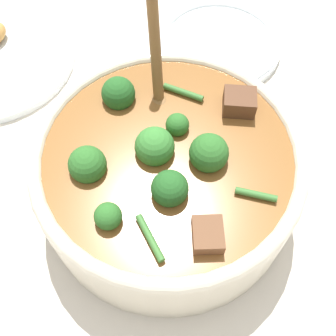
# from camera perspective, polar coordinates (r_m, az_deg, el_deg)

# --- Properties ---
(ground_plane) EXTENTS (4.00, 4.00, 0.00)m
(ground_plane) POSITION_cam_1_polar(r_m,az_deg,el_deg) (0.53, 0.00, -3.76)
(ground_plane) COLOR silver
(stew_bowl) EXTENTS (0.30, 0.30, 0.26)m
(stew_bowl) POSITION_cam_1_polar(r_m,az_deg,el_deg) (0.47, -0.04, -0.37)
(stew_bowl) COLOR beige
(stew_bowl) RESTS_ON ground_plane
(empty_plate) EXTENTS (0.19, 0.19, 0.02)m
(empty_plate) POSITION_cam_1_polar(r_m,az_deg,el_deg) (0.69, 6.94, 16.39)
(empty_plate) COLOR white
(empty_plate) RESTS_ON ground_plane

